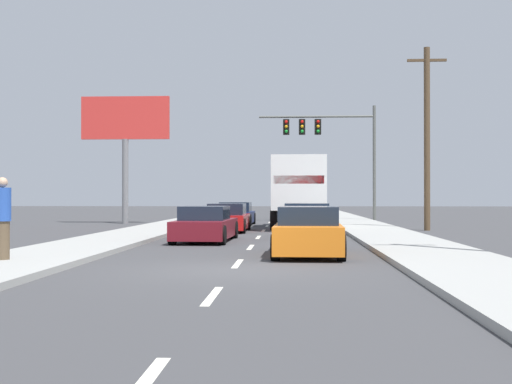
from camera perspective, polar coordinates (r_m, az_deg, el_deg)
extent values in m
plane|color=#3D3D3F|center=(39.04, 1.16, -2.71)|extent=(140.00, 140.00, 0.00)
cube|color=#9E9E99|center=(34.23, 9.23, -2.91)|extent=(2.81, 80.00, 0.14)
cube|color=#9E9E99|center=(34.58, -7.35, -2.88)|extent=(2.81, 80.00, 0.14)
cube|color=silver|center=(10.49, -3.78, -8.94)|extent=(0.14, 2.00, 0.01)
cube|color=silver|center=(15.43, -1.59, -6.20)|extent=(0.14, 2.00, 0.01)
cube|color=silver|center=(20.40, -0.48, -4.79)|extent=(0.14, 2.00, 0.01)
cube|color=silver|center=(25.38, 0.20, -3.93)|extent=(0.14, 2.00, 0.01)
cube|color=silver|center=(30.37, 0.65, -3.35)|extent=(0.14, 2.00, 0.01)
cube|color=silver|center=(35.36, 0.98, -2.94)|extent=(0.14, 2.00, 0.01)
cube|color=silver|center=(40.35, 1.22, -2.63)|extent=(0.14, 2.00, 0.01)
cube|color=silver|center=(45.35, 1.41, -2.38)|extent=(0.14, 2.00, 0.01)
cube|color=silver|center=(50.34, 1.56, -2.19)|extent=(0.14, 2.00, 0.01)
cube|color=silver|center=(55.34, 1.69, -2.03)|extent=(0.14, 2.00, 0.01)
cube|color=silver|center=(60.34, 1.79, -1.90)|extent=(0.14, 2.00, 0.01)
cube|color=#141E4C|center=(36.26, -1.75, -2.19)|extent=(1.90, 4.34, 0.60)
cube|color=#192333|center=(36.19, -1.76, -1.30)|extent=(1.65, 2.06, 0.52)
cylinder|color=black|center=(37.96, -2.81, -2.29)|extent=(0.23, 0.64, 0.64)
cylinder|color=black|center=(37.80, -0.22, -2.30)|extent=(0.23, 0.64, 0.64)
cylinder|color=black|center=(34.76, -3.42, -2.46)|extent=(0.23, 0.64, 0.64)
cylinder|color=black|center=(34.59, -0.60, -2.47)|extent=(0.23, 0.64, 0.64)
cube|color=red|center=(29.62, -2.51, -2.56)|extent=(1.80, 4.26, 0.62)
cube|color=#192333|center=(29.58, -2.51, -1.48)|extent=(1.58, 2.06, 0.49)
cylinder|color=black|center=(31.28, -3.73, -2.69)|extent=(0.22, 0.64, 0.64)
cylinder|color=black|center=(31.12, -0.69, -2.70)|extent=(0.22, 0.64, 0.64)
cylinder|color=black|center=(28.15, -4.51, -2.94)|extent=(0.22, 0.64, 0.64)
cylinder|color=black|center=(27.98, -1.14, -2.96)|extent=(0.22, 0.64, 0.64)
cube|color=maroon|center=(23.18, -4.37, -3.16)|extent=(1.88, 4.67, 0.62)
cube|color=#192333|center=(22.91, -4.47, -1.83)|extent=(1.60, 2.02, 0.48)
cylinder|color=black|center=(25.06, -5.59, -3.25)|extent=(0.24, 0.65, 0.64)
cylinder|color=black|center=(24.82, -1.87, -3.28)|extent=(0.24, 0.65, 0.64)
cylinder|color=black|center=(21.61, -7.24, -3.70)|extent=(0.24, 0.65, 0.64)
cylinder|color=black|center=(21.33, -2.94, -3.75)|extent=(0.24, 0.65, 0.64)
cube|color=white|center=(31.82, 3.74, 0.71)|extent=(2.55, 5.98, 2.47)
cube|color=red|center=(28.87, 3.72, 1.08)|extent=(2.21, 0.08, 0.36)
cube|color=slate|center=(35.80, 3.75, -0.74)|extent=(2.39, 2.07, 2.11)
cylinder|color=black|center=(35.84, 1.87, -2.14)|extent=(0.32, 0.96, 0.96)
cylinder|color=black|center=(35.84, 5.64, -2.14)|extent=(0.32, 0.96, 0.96)
cylinder|color=black|center=(30.67, 1.53, -2.43)|extent=(0.32, 0.96, 0.96)
cylinder|color=black|center=(30.67, 5.94, -2.43)|extent=(0.32, 0.96, 0.96)
cube|color=#B7BABF|center=(25.39, 4.39, -2.91)|extent=(1.91, 4.15, 0.63)
cube|color=#192333|center=(25.15, 4.40, -1.60)|extent=(1.66, 1.79, 0.55)
cylinder|color=black|center=(26.91, 2.49, -3.06)|extent=(0.23, 0.64, 0.64)
cylinder|color=black|center=(26.93, 6.20, -3.05)|extent=(0.23, 0.64, 0.64)
cylinder|color=black|center=(23.89, 2.34, -3.39)|extent=(0.23, 0.64, 0.64)
cylinder|color=black|center=(23.91, 6.53, -3.39)|extent=(0.23, 0.64, 0.64)
cube|color=orange|center=(17.67, 4.53, -3.89)|extent=(1.83, 4.31, 0.70)
cube|color=#192333|center=(17.34, 4.53, -2.03)|extent=(1.57, 2.09, 0.47)
cylinder|color=black|center=(19.27, 2.14, -4.10)|extent=(0.24, 0.65, 0.64)
cylinder|color=black|center=(19.27, 6.91, -4.10)|extent=(0.24, 0.65, 0.64)
cylinder|color=black|center=(16.12, 1.69, -4.82)|extent=(0.24, 0.65, 0.64)
cylinder|color=black|center=(16.12, 7.39, -4.82)|extent=(0.24, 0.65, 0.64)
cylinder|color=#595B56|center=(42.12, 10.19, 2.44)|extent=(0.20, 0.20, 7.30)
cylinder|color=#595B56|center=(42.07, 5.24, 6.50)|extent=(7.26, 0.14, 0.14)
cube|color=black|center=(42.00, 5.37, 5.62)|extent=(0.40, 0.56, 0.95)
sphere|color=red|center=(41.72, 5.39, 6.08)|extent=(0.20, 0.20, 0.20)
sphere|color=orange|center=(41.69, 5.39, 5.67)|extent=(0.20, 0.20, 0.20)
sphere|color=green|center=(41.66, 5.39, 5.26)|extent=(0.20, 0.20, 0.20)
cube|color=black|center=(41.97, 4.00, 5.63)|extent=(0.40, 0.56, 0.95)
sphere|color=red|center=(41.69, 4.01, 6.08)|extent=(0.20, 0.20, 0.20)
sphere|color=orange|center=(41.66, 4.01, 5.67)|extent=(0.20, 0.20, 0.20)
sphere|color=green|center=(41.63, 4.01, 5.26)|extent=(0.20, 0.20, 0.20)
cube|color=black|center=(41.96, 2.63, 5.63)|extent=(0.40, 0.56, 0.95)
sphere|color=red|center=(41.69, 2.63, 6.08)|extent=(0.20, 0.20, 0.20)
sphere|color=orange|center=(41.66, 2.63, 5.67)|extent=(0.20, 0.20, 0.20)
sphere|color=green|center=(41.62, 2.63, 5.26)|extent=(0.20, 0.20, 0.20)
cylinder|color=brown|center=(31.54, 14.57, 4.47)|extent=(0.28, 0.28, 8.48)
cube|color=brown|center=(32.06, 14.55, 10.96)|extent=(1.80, 0.12, 0.12)
cylinder|color=slate|center=(38.84, -11.24, 0.90)|extent=(0.36, 0.36, 4.89)
cube|color=red|center=(39.10, -11.23, 6.31)|extent=(5.14, 0.20, 2.48)
cylinder|color=brown|center=(15.99, -21.09, -3.92)|extent=(0.32, 0.32, 0.87)
cylinder|color=#264CA5|center=(15.96, -21.08, -1.00)|extent=(0.38, 0.38, 0.76)
sphere|color=tan|center=(15.96, -21.07, 0.78)|extent=(0.24, 0.24, 0.24)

